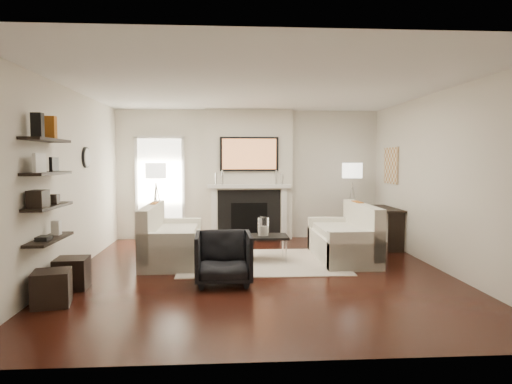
{
  "coord_description": "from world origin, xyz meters",
  "views": [
    {
      "loc": [
        -0.48,
        -6.63,
        1.66
      ],
      "look_at": [
        0.0,
        0.6,
        1.15
      ],
      "focal_mm": 32.0,
      "sensor_mm": 36.0,
      "label": 1
    }
  ],
  "objects": [
    {
      "name": "room_envelope",
      "position": [
        0.0,
        0.0,
        1.35
      ],
      "size": [
        6.0,
        6.0,
        6.0
      ],
      "color": "black",
      "rests_on": "ground"
    },
    {
      "name": "chimney_breast",
      "position": [
        0.0,
        2.88,
        1.35
      ],
      "size": [
        1.8,
        0.25,
        2.7
      ],
      "primitive_type": "cube",
      "color": "silver",
      "rests_on": "floor"
    },
    {
      "name": "fireplace_surround",
      "position": [
        0.0,
        2.74,
        0.52
      ],
      "size": [
        1.3,
        0.02,
        1.04
      ],
      "primitive_type": "cube",
      "color": "black",
      "rests_on": "floor"
    },
    {
      "name": "firebox",
      "position": [
        0.0,
        2.73,
        0.45
      ],
      "size": [
        0.75,
        0.02,
        0.65
      ],
      "primitive_type": "cube",
      "color": "black",
      "rests_on": "floor"
    },
    {
      "name": "mantel_pilaster_l",
      "position": [
        -0.72,
        2.71,
        0.55
      ],
      "size": [
        0.12,
        0.08,
        1.1
      ],
      "primitive_type": "cube",
      "color": "white",
      "rests_on": "floor"
    },
    {
      "name": "mantel_pilaster_r",
      "position": [
        0.72,
        2.71,
        0.55
      ],
      "size": [
        0.12,
        0.08,
        1.1
      ],
      "primitive_type": "cube",
      "color": "white",
      "rests_on": "floor"
    },
    {
      "name": "mantel_shelf",
      "position": [
        0.0,
        2.69,
        1.12
      ],
      "size": [
        1.7,
        0.18,
        0.07
      ],
      "primitive_type": "cube",
      "color": "white",
      "rests_on": "chimney_breast"
    },
    {
      "name": "tv_body",
      "position": [
        0.0,
        2.71,
        1.78
      ],
      "size": [
        1.2,
        0.06,
        0.7
      ],
      "primitive_type": "cube",
      "color": "black",
      "rests_on": "chimney_breast"
    },
    {
      "name": "tv_screen",
      "position": [
        0.0,
        2.68,
        1.78
      ],
      "size": [
        1.1,
        0.0,
        0.62
      ],
      "primitive_type": "cube",
      "color": "#BF723F",
      "rests_on": "tv_body"
    },
    {
      "name": "candlestick_l_tall",
      "position": [
        -0.55,
        2.7,
        1.3
      ],
      "size": [
        0.04,
        0.04,
        0.3
      ],
      "primitive_type": "cylinder",
      "color": "silver",
      "rests_on": "mantel_shelf"
    },
    {
      "name": "candlestick_l_short",
      "position": [
        -0.68,
        2.7,
        1.27
      ],
      "size": [
        0.04,
        0.04,
        0.24
      ],
      "primitive_type": "cylinder",
      "color": "silver",
      "rests_on": "mantel_shelf"
    },
    {
      "name": "candlestick_r_tall",
      "position": [
        0.55,
        2.7,
        1.3
      ],
      "size": [
        0.04,
        0.04,
        0.3
      ],
      "primitive_type": "cylinder",
      "color": "silver",
      "rests_on": "mantel_shelf"
    },
    {
      "name": "candlestick_r_short",
      "position": [
        0.68,
        2.7,
        1.27
      ],
      "size": [
        0.04,
        0.04,
        0.24
      ],
      "primitive_type": "cylinder",
      "color": "silver",
      "rests_on": "mantel_shelf"
    },
    {
      "name": "hallway_panel",
      "position": [
        -1.85,
        2.98,
        1.05
      ],
      "size": [
        0.9,
        0.02,
        2.1
      ],
      "primitive_type": "cube",
      "color": "white",
      "rests_on": "floor"
    },
    {
      "name": "door_trim_l",
      "position": [
        -2.33,
        2.96,
        1.05
      ],
      "size": [
        0.06,
        0.06,
        2.16
      ],
      "primitive_type": "cube",
      "color": "white",
      "rests_on": "floor"
    },
    {
      "name": "door_trim_r",
      "position": [
        -1.37,
        2.96,
        1.05
      ],
      "size": [
        0.06,
        0.06,
        2.16
      ],
      "primitive_type": "cube",
      "color": "white",
      "rests_on": "floor"
    },
    {
      "name": "door_trim_top",
      "position": [
        -1.85,
        2.96,
        2.13
      ],
      "size": [
        1.02,
        0.06,
        0.06
      ],
      "primitive_type": "cube",
      "color": "white",
      "rests_on": "wall_back"
    },
    {
      "name": "rug",
      "position": [
        0.09,
        0.67,
        0.01
      ],
      "size": [
        2.6,
        2.0,
        0.01
      ],
      "primitive_type": "cube",
      "color": "#B8A797",
      "rests_on": "floor"
    },
    {
      "name": "loveseat_left_base",
      "position": [
        -1.36,
        0.85,
        0.21
      ],
      "size": [
        0.85,
        1.8,
        0.42
      ],
      "primitive_type": "cube",
      "color": "beige",
      "rests_on": "floor"
    },
    {
      "name": "loveseat_left_back",
      "position": [
        -1.69,
        0.85,
        0.53
      ],
      "size": [
        0.18,
        1.8,
        0.8
      ],
      "primitive_type": "cube",
      "color": "beige",
      "rests_on": "floor"
    },
    {
      "name": "loveseat_left_arm_n",
      "position": [
        -1.36,
        0.04,
        0.3
      ],
      "size": [
        0.85,
        0.18,
        0.6
      ],
      "primitive_type": "cube",
      "color": "beige",
      "rests_on": "floor"
    },
    {
      "name": "loveseat_left_arm_s",
      "position": [
        -1.36,
        1.66,
        0.3
      ],
      "size": [
        0.85,
        0.18,
        0.6
      ],
      "primitive_type": "cube",
      "color": "beige",
      "rests_on": "floor"
    },
    {
      "name": "loveseat_left_cushion",
      "position": [
        -1.31,
        0.85,
        0.47
      ],
      "size": [
        0.63,
        1.44,
        0.1
      ],
      "primitive_type": "cube",
      "color": "beige",
      "rests_on": "loveseat_left_base"
    },
    {
      "name": "pillow_left_orange",
      "position": [
        -1.69,
        1.15,
        0.73
      ],
      "size": [
        0.1,
        0.42,
        0.42
      ],
      "primitive_type": "cube",
      "color": "#A85914",
      "rests_on": "loveseat_left_cushion"
    },
    {
      "name": "pillow_left_charcoal",
      "position": [
        -1.69,
        0.55,
        0.72
      ],
      "size": [
        0.1,
        0.4,
        0.4
      ],
      "primitive_type": "cube",
      "color": "black",
      "rests_on": "loveseat_left_cushion"
    },
    {
      "name": "loveseat_right_base",
      "position": [
        1.46,
        0.82,
        0.21
      ],
      "size": [
        0.85,
        1.8,
        0.42
      ],
      "primitive_type": "cube",
      "color": "beige",
      "rests_on": "floor"
    },
    {
      "name": "loveseat_right_back",
      "position": [
        1.8,
        0.82,
        0.53
      ],
      "size": [
        0.18,
        1.8,
        0.8
      ],
      "primitive_type": "cube",
      "color": "beige",
      "rests_on": "floor"
    },
    {
      "name": "loveseat_right_arm_n",
      "position": [
        1.46,
        0.01,
        0.3
      ],
      "size": [
        0.85,
        0.18,
        0.6
      ],
      "primitive_type": "cube",
      "color": "beige",
      "rests_on": "floor"
    },
    {
      "name": "loveseat_right_arm_s",
      "position": [
        1.46,
        1.63,
        0.3
      ],
      "size": [
        0.85,
        0.18,
        0.6
      ],
      "primitive_type": "cube",
      "color": "beige",
      "rests_on": "floor"
    },
    {
      "name": "loveseat_right_cushion",
      "position": [
        1.41,
        0.82,
        0.47
      ],
      "size": [
        0.63,
        1.44,
        0.1
      ],
      "primitive_type": "cube",
      "color": "beige",
      "rests_on": "loveseat_right_base"
    },
    {
      "name": "pillow_right_orange",
      "position": [
        1.8,
        1.12,
        0.73
      ],
      "size": [
        0.1,
        0.42,
        0.42
      ],
      "primitive_type": "cube",
      "color": "#A85914",
      "rests_on": "loveseat_right_cushion"
    },
    {
      "name": "pillow_right_charcoal",
      "position": [
        1.8,
        0.52,
        0.72
      ],
      "size": [
        0.1,
        0.4,
        0.4
      ],
      "primitive_type": "cube",
      "color": "black",
      "rests_on": "loveseat_right_cushion"
    },
    {
      "name": "coffee_table",
      "position": [
        -0.02,
        0.77,
        0.4
      ],
      "size": [
        1.1,
        0.55,
        0.04
      ],
      "primitive_type": "cube",
      "color": "black",
      "rests_on": "floor"
    },
    {
      "name": "coffee_leg_nw",
      "position": [
        -0.52,
        0.55,
        0.19
      ],
      "size": [
        0.02,
        0.02,
        0.38
      ],
      "primitive_type": "cylinder",
      "color": "silver",
      "rests_on": "floor"
    },
    {
      "name": "coffee_leg_ne",
      "position": [
        0.48,
        0.55,
        0.19
      ],
      "size": [
        0.02,
        0.02,
        0.38
      ],
      "primitive_type": "cylinder",
      "color": "silver",
      "rests_on": "floor"
    },
    {
      "name": "coffee_leg_sw",
      "position": [
        -0.52,
        0.99,
        0.19
      ],
      "size": [
        0.02,
        0.02,
        0.38
      ],
      "primitive_type": "cylinder",
      "color": "silver",
      "rests_on": "floor"
    },
    {
      "name": "coffee_leg_se",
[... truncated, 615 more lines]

